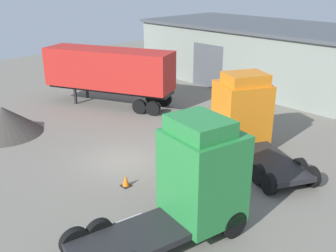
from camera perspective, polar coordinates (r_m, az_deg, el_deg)
ground_plane at (r=20.43m, az=-6.72°, el=-5.01°), size 60.00×60.00×0.00m
warehouse_building at (r=33.90m, az=19.80°, el=8.93°), size 29.78×10.43×5.01m
tractor_unit_green at (r=14.10m, az=3.56°, el=-7.98°), size 3.48×6.59×4.44m
container_trailer_blue at (r=28.67m, az=-8.48°, el=8.03°), size 9.54×6.25×4.05m
tractor_unit_orange at (r=21.10m, az=11.14°, el=1.42°), size 6.98×5.12×4.23m
gravel_pile at (r=25.36m, az=-22.77°, el=0.77°), size 4.47×4.47×1.68m
traffic_cone at (r=17.96m, az=-6.14°, el=-7.96°), size 0.40×0.40×0.55m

